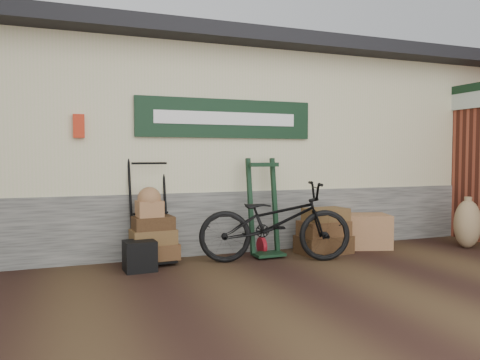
% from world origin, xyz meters
% --- Properties ---
extents(ground, '(80.00, 80.00, 0.00)m').
position_xyz_m(ground, '(0.00, 0.00, 0.00)').
color(ground, black).
rests_on(ground, ground).
extents(station_building, '(14.40, 4.10, 3.20)m').
position_xyz_m(station_building, '(-0.01, 2.74, 1.61)').
color(station_building, '#4C4C47').
rests_on(station_building, ground).
extents(brick_outbuilding, '(1.71, 4.51, 2.62)m').
position_xyz_m(brick_outbuilding, '(4.70, 1.19, 1.30)').
color(brick_outbuilding, maroon).
rests_on(brick_outbuilding, ground).
extents(porter_trolley, '(0.80, 0.62, 1.51)m').
position_xyz_m(porter_trolley, '(-1.43, 0.85, 0.76)').
color(porter_trolley, black).
rests_on(porter_trolley, ground).
extents(green_barrow, '(0.51, 0.44, 1.38)m').
position_xyz_m(green_barrow, '(0.16, 0.68, 0.69)').
color(green_barrow, black).
rests_on(green_barrow, ground).
extents(suitcase_stack, '(0.80, 0.55, 0.67)m').
position_xyz_m(suitcase_stack, '(1.04, 0.51, 0.33)').
color(suitcase_stack, '#362011').
rests_on(suitcase_stack, ground).
extents(wicker_hamper, '(0.91, 0.73, 0.52)m').
position_xyz_m(wicker_hamper, '(1.81, 0.67, 0.26)').
color(wicker_hamper, brown).
rests_on(wicker_hamper, ground).
extents(black_trunk, '(0.40, 0.35, 0.38)m').
position_xyz_m(black_trunk, '(-1.63, 0.41, 0.19)').
color(black_trunk, black).
rests_on(black_trunk, ground).
extents(bicycle, '(1.25, 2.16, 1.19)m').
position_xyz_m(bicycle, '(0.15, 0.29, 0.59)').
color(bicycle, black).
rests_on(bicycle, ground).
extents(burlap_sack_left, '(0.58, 0.55, 0.74)m').
position_xyz_m(burlap_sack_left, '(3.32, 0.08, 0.37)').
color(burlap_sack_left, '#8E6E4C').
rests_on(burlap_sack_left, ground).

